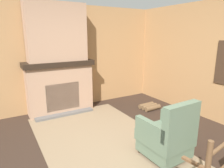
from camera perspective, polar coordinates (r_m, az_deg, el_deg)
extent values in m
plane|color=#2D2119|center=(3.00, 0.34, -22.84)|extent=(14.00, 14.00, 0.00)
cube|color=#9E7247|center=(4.93, -15.90, 6.99)|extent=(0.06, 5.89, 2.49)
cube|color=#9E7A60|center=(4.82, -14.59, -1.47)|extent=(0.44, 1.46, 1.10)
cube|color=black|center=(4.69, -13.89, -3.42)|extent=(0.08, 0.76, 0.62)
cube|color=#565451|center=(4.71, -13.18, -8.44)|extent=(0.16, 1.31, 0.06)
cube|color=black|center=(4.70, -15.05, 5.68)|extent=(0.54, 1.56, 0.11)
cube|color=#9E7A60|center=(4.65, -15.59, 14.01)|extent=(0.38, 1.28, 1.25)
cube|color=#7A664C|center=(3.40, -0.28, -17.89)|extent=(3.74, 1.98, 0.01)
cube|color=#516651|center=(3.22, 14.62, -16.68)|extent=(0.64, 0.61, 0.24)
cube|color=#516651|center=(3.15, 14.80, -14.33)|extent=(0.67, 0.64, 0.18)
cube|color=#516651|center=(2.85, 19.20, -10.16)|extent=(0.14, 0.62, 0.50)
cube|color=#516651|center=(2.90, 11.09, -12.43)|extent=(0.59, 0.11, 0.20)
cube|color=#516651|center=(3.26, 17.97, -9.83)|extent=(0.59, 0.11, 0.20)
cylinder|color=#332319|center=(3.31, 7.88, -18.47)|extent=(0.05, 0.05, 0.06)
cylinder|color=#332319|center=(3.61, 14.14, -15.84)|extent=(0.05, 0.05, 0.06)
cylinder|color=#332319|center=(3.33, 21.02, -19.16)|extent=(0.05, 0.05, 0.06)
cylinder|color=brown|center=(5.15, 9.76, -5.98)|extent=(0.13, 0.44, 0.11)
cylinder|color=brown|center=(5.07, 10.64, -6.34)|extent=(0.13, 0.44, 0.11)
cylinder|color=brown|center=(5.00, 11.55, -6.71)|extent=(0.13, 0.44, 0.11)
ellipsoid|color=#99B29E|center=(4.67, -18.12, 6.67)|extent=(0.09, 0.09, 0.09)
cylinder|color=white|center=(4.66, -18.24, 8.28)|extent=(0.05, 0.05, 0.17)
cube|color=gray|center=(4.87, -9.94, 7.56)|extent=(0.12, 0.27, 0.11)
cube|color=silver|center=(4.81, -9.66, 7.56)|extent=(0.01, 0.04, 0.02)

